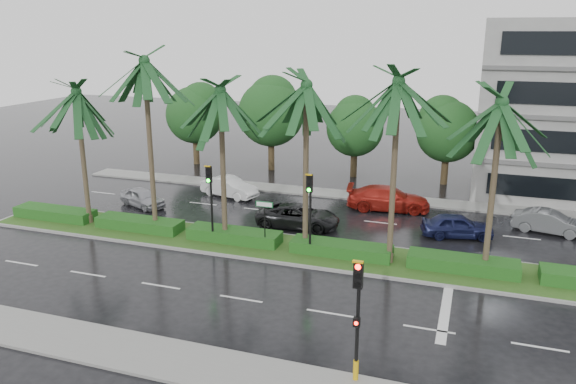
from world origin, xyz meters
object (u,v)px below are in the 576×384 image
(signal_near, at_px, (357,316))
(car_grey, at_px, (550,222))
(signal_median_left, at_px, (210,193))
(street_sign, at_px, (265,213))
(car_darkgrey, at_px, (298,216))
(car_white, at_px, (229,187))
(car_silver, at_px, (142,198))
(car_blue, at_px, (457,226))
(car_red, at_px, (388,198))

(signal_near, height_order, car_grey, signal_near)
(signal_median_left, height_order, street_sign, signal_median_left)
(car_darkgrey, bearing_deg, car_white, 51.77)
(signal_median_left, xyz_separation_m, car_grey, (17.49, 8.06, -2.34))
(car_silver, relative_size, car_blue, 0.91)
(signal_median_left, xyz_separation_m, street_sign, (3.00, 0.18, -0.87))
(car_silver, distance_m, car_white, 6.00)
(car_white, height_order, car_blue, car_white)
(car_white, xyz_separation_m, car_red, (11.00, 0.60, 0.08))
(street_sign, xyz_separation_m, car_white, (-6.00, 8.65, -1.44))
(signal_near, xyz_separation_m, car_darkgrey, (-6.50, 14.02, -1.82))
(signal_median_left, relative_size, street_sign, 1.68)
(car_darkgrey, distance_m, car_blue, 9.10)
(car_silver, bearing_deg, street_sign, -91.52)
(car_darkgrey, bearing_deg, signal_median_left, 137.50)
(signal_near, height_order, car_darkgrey, signal_near)
(car_blue, bearing_deg, street_sign, 106.49)
(car_blue, distance_m, car_grey, 5.53)
(car_blue, bearing_deg, car_silver, 78.82)
(street_sign, bearing_deg, car_red, 61.59)
(signal_near, height_order, car_blue, signal_near)
(signal_near, relative_size, car_white, 1.04)
(signal_near, distance_m, car_red, 19.30)
(street_sign, height_order, car_blue, street_sign)
(street_sign, bearing_deg, car_grey, 28.55)
(signal_median_left, relative_size, car_darkgrey, 0.89)
(car_blue, bearing_deg, car_red, 36.60)
(signal_median_left, bearing_deg, car_darkgrey, 51.04)
(car_grey, bearing_deg, car_darkgrey, 116.72)
(car_silver, height_order, car_red, car_red)
(signal_median_left, height_order, car_red, signal_median_left)
(car_silver, bearing_deg, car_darkgrey, -70.27)
(car_silver, bearing_deg, car_red, -51.09)
(signal_near, xyz_separation_m, car_blue, (2.50, 15.35, -1.83))
(car_red, bearing_deg, signal_median_left, 131.77)
(car_darkgrey, relative_size, car_red, 0.93)
(signal_median_left, xyz_separation_m, car_silver, (-7.50, 4.86, -2.39))
(signal_median_left, relative_size, car_grey, 1.09)
(signal_near, distance_m, car_grey, 19.35)
(signal_median_left, distance_m, car_silver, 9.25)
(signal_near, height_order, car_red, signal_near)
(signal_median_left, height_order, car_silver, signal_median_left)
(car_white, relative_size, car_red, 0.79)
(signal_median_left, distance_m, car_blue, 13.92)
(signal_near, distance_m, car_white, 22.70)
(car_silver, height_order, car_blue, car_blue)
(car_red, relative_size, car_blue, 1.34)
(car_white, bearing_deg, signal_near, -131.21)
(car_red, xyz_separation_m, car_grey, (9.49, -1.36, -0.11))
(car_silver, distance_m, car_grey, 25.19)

